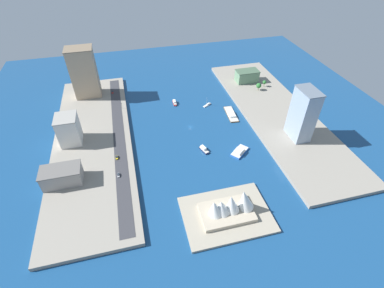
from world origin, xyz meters
The scene contains 21 objects.
ground_plane centered at (0.00, 0.00, 0.00)m, with size 440.00×440.00×0.00m, color navy.
quay_west centered at (-94.86, 0.00, 1.67)m, with size 70.00×240.00×3.35m, color gray.
quay_east centered at (94.86, 0.00, 1.67)m, with size 70.00×240.00×3.35m, color gray.
peninsula_point centered at (0.56, 110.10, 1.00)m, with size 62.29×45.21×2.00m, color #A89E89.
road_strip centered at (70.42, 0.00, 3.42)m, with size 10.59×228.00×0.15m, color #38383D.
tugboat_red centered at (6.45, -47.13, 1.44)m, with size 3.26×12.37×3.55m.
catamaran_blue centered at (-33.51, 49.03, 1.59)m, with size 20.25×18.89×4.30m.
sailboat_small_white centered at (-28.23, -34.60, 0.77)m, with size 10.68×8.00×10.73m.
patrol_launch_navy centered at (-3.32, 38.50, 1.54)m, with size 7.37×12.63×4.12m.
barge_flat_brown centered at (-47.62, -10.01, 1.10)m, with size 11.26×31.13×3.18m.
hotel_broad_white centered at (112.31, -0.50, 16.90)m, with size 18.72×21.24×27.03m.
tower_tall_glass centered at (-93.39, 43.20, 27.82)m, with size 15.17×24.45×48.88m.
apartment_midrise_tan centered at (99.21, -85.46, 30.91)m, with size 28.44×21.55×55.05m.
carpark_squat_concrete centered at (115.29, 50.88, 10.21)m, with size 30.56×17.37×13.66m.
terminal_long_green centered at (-90.31, -72.09, 10.43)m, with size 27.43×16.31×14.11m.
taxi_yellow_cab centered at (73.67, 33.03, 4.31)m, with size 2.14×4.91×1.67m.
pickup_red centered at (73.44, -83.65, 4.22)m, with size 2.01×4.91×1.43m.
sedan_silver centered at (73.32, 54.82, 4.25)m, with size 1.82×4.67×1.54m.
traffic_light_waterfront centered at (64.23, -46.11, 7.69)m, with size 0.36×0.36×6.50m.
opera_landmark centered at (-0.92, 110.10, 9.79)m, with size 38.49×23.80×21.85m.
park_tree_cluster centered at (-98.25, -49.36, 9.15)m, with size 15.63×11.64×8.87m.
Camera 1 is at (54.36, 222.28, 168.87)m, focal length 26.29 mm.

